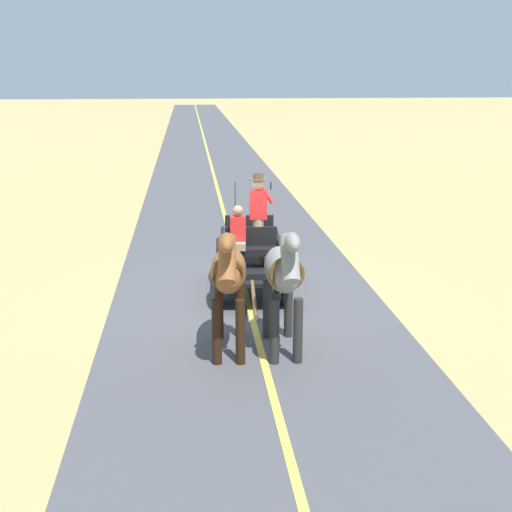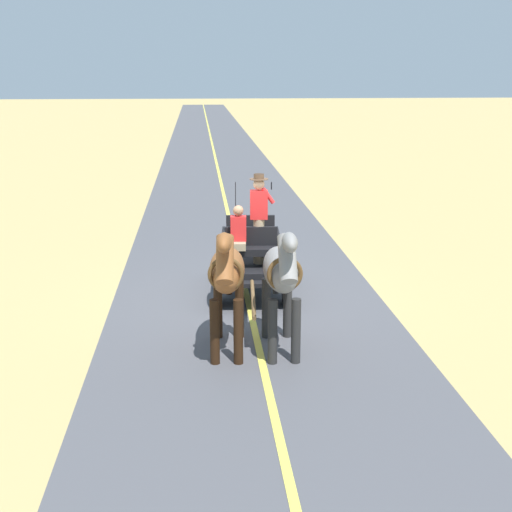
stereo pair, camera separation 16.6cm
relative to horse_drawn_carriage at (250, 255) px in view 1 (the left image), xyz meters
name	(u,v)px [view 1 (the left image)]	position (x,y,z in m)	size (l,w,h in m)	color
ground_plane	(247,297)	(0.10, 0.23, -0.82)	(200.00, 200.00, 0.00)	tan
road_surface	(247,297)	(0.10, 0.23, -0.81)	(5.35, 160.00, 0.01)	#4C4C51
road_centre_stripe	(247,297)	(0.10, 0.23, -0.81)	(0.12, 160.00, 0.00)	#DBCC4C
horse_drawn_carriage	(250,255)	(0.00, 0.00, 0.00)	(1.55, 4.52, 2.50)	black
horse_near_side	(283,274)	(-0.24, 3.05, 0.51)	(0.58, 2.13, 2.21)	gray
horse_off_side	(228,274)	(0.62, 3.00, 0.51)	(0.68, 2.14, 2.21)	brown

